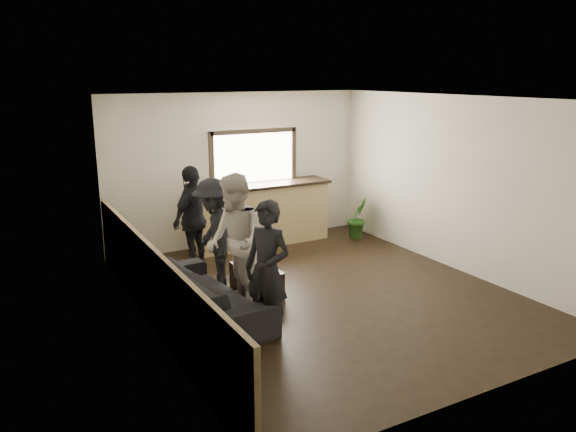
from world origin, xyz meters
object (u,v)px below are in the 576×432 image
sofa (208,293)px  cup_a (244,262)px  potted_plant (358,218)px  coffee_table (256,280)px  person_c (215,235)px  person_a (267,270)px  person_b (235,242)px  bar_counter (260,210)px  person_d (194,218)px  cup_b (266,267)px

sofa → cup_a: bearing=-58.8°
potted_plant → cup_a: bearing=-154.7°
sofa → coffee_table: bearing=-70.6°
person_c → sofa: bearing=-19.4°
person_a → coffee_table: bearing=132.7°
person_b → bar_counter: bearing=153.8°
person_b → person_d: bearing=-175.1°
bar_counter → person_c: (-1.60, -1.78, 0.20)m
person_c → cup_b: bearing=53.6°
bar_counter → cup_a: (-1.25, -2.01, -0.21)m
person_a → person_b: bearing=152.5°
sofa → person_d: 1.99m
cup_a → person_c: size_ratio=0.07×
cup_a → cup_b: 0.38m
person_c → person_d: bearing=-173.6°
sofa → cup_a: (0.80, 0.62, 0.11)m
bar_counter → coffee_table: 2.49m
potted_plant → person_b: size_ratio=0.43×
coffee_table → person_c: size_ratio=0.51×
person_a → person_c: (-0.00, 1.70, -0.00)m
coffee_table → cup_a: 0.32m
bar_counter → person_c: bearing=-131.9°
cup_a → person_b: bearing=-124.2°
bar_counter → person_d: size_ratio=1.57×
person_b → person_c: person_b is taller
sofa → coffee_table: (0.92, 0.45, -0.13)m
cup_a → potted_plant: potted_plant is taller
coffee_table → person_b: 0.94m
bar_counter → person_c: size_ratio=1.61×
cup_b → person_a: person_a is taller
cup_b → person_b: 0.76m
sofa → person_c: person_c is taller
sofa → coffee_table: sofa is taller
coffee_table → bar_counter: bearing=62.6°
person_a → person_c: 1.70m
person_a → person_c: bearing=152.5°
sofa → person_c: bearing=-34.6°
sofa → potted_plant: potted_plant is taller
sofa → person_b: size_ratio=1.19×
cup_a → person_d: 1.35m
potted_plant → cup_b: bearing=-148.2°
coffee_table → person_d: (-0.44, 1.41, 0.67)m
sofa → cup_a: 1.02m
potted_plant → person_b: bearing=-150.1°
sofa → person_c: size_ratio=1.31×
cup_b → person_c: (-0.55, 0.55, 0.41)m
cup_b → potted_plant: bearing=31.8°
bar_counter → person_b: 3.00m
bar_counter → person_b: (-1.60, -2.52, 0.29)m
person_a → cup_b: bearing=127.1°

